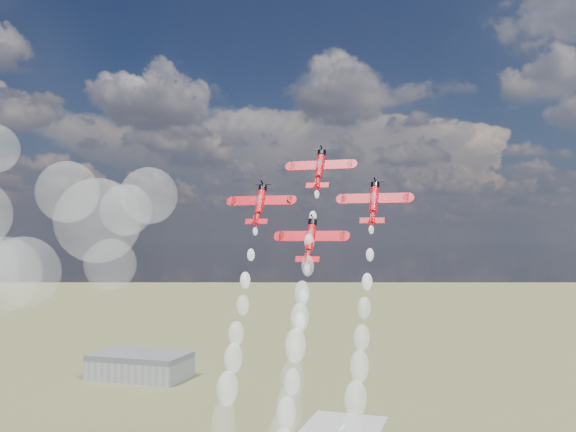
% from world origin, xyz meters
% --- Properties ---
extents(hangar, '(50.00, 28.00, 13.00)m').
position_xyz_m(hangar, '(-120.00, 180.00, 6.50)').
color(hangar, gray).
rests_on(hangar, ground).
extents(plane_lead, '(13.80, 6.98, 9.12)m').
position_xyz_m(plane_lead, '(19.52, 21.65, 89.28)').
color(plane_lead, red).
rests_on(plane_lead, ground).
extents(plane_left, '(13.80, 6.98, 9.12)m').
position_xyz_m(plane_left, '(7.22, 17.77, 81.59)').
color(plane_left, red).
rests_on(plane_left, ground).
extents(plane_right, '(13.80, 6.98, 9.12)m').
position_xyz_m(plane_right, '(31.82, 17.77, 81.59)').
color(plane_right, red).
rests_on(plane_right, ground).
extents(plane_slot, '(13.80, 6.98, 9.12)m').
position_xyz_m(plane_slot, '(19.52, 13.90, 73.90)').
color(plane_slot, red).
rests_on(plane_slot, ground).
extents(smoke_trail_lead, '(5.56, 25.43, 47.29)m').
position_xyz_m(smoke_trail_lead, '(19.49, 1.01, 48.29)').
color(smoke_trail_lead, white).
rests_on(smoke_trail_lead, plane_lead).
extents(smoke_trail_left, '(5.53, 25.55, 47.26)m').
position_xyz_m(smoke_trail_left, '(7.44, -2.93, 40.50)').
color(smoke_trail_left, white).
rests_on(smoke_trail_left, plane_left).
extents(drifted_smoke_cloud, '(72.68, 35.35, 51.23)m').
position_xyz_m(drifted_smoke_cloud, '(-63.63, 24.59, 74.74)').
color(drifted_smoke_cloud, white).
rests_on(drifted_smoke_cloud, ground).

